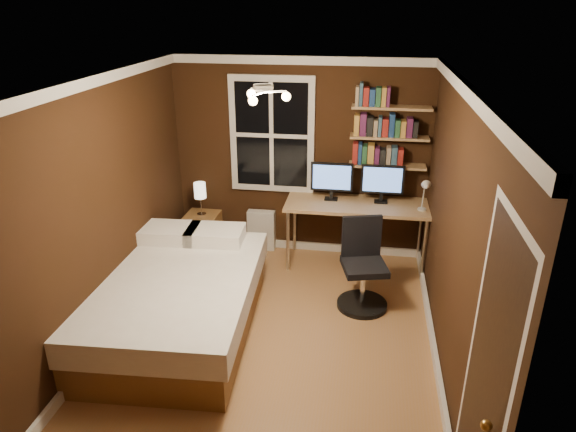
# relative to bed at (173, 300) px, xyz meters

# --- Properties ---
(floor) EXTENTS (4.20, 4.20, 0.00)m
(floor) POSITION_rel_bed_xyz_m (1.00, -0.08, -0.32)
(floor) COLOR #98693C
(floor) RESTS_ON ground
(wall_back) EXTENTS (3.20, 0.04, 2.50)m
(wall_back) POSITION_rel_bed_xyz_m (1.00, 2.02, 0.93)
(wall_back) COLOR black
(wall_back) RESTS_ON ground
(wall_left) EXTENTS (0.04, 4.20, 2.50)m
(wall_left) POSITION_rel_bed_xyz_m (-0.60, -0.08, 0.93)
(wall_left) COLOR black
(wall_left) RESTS_ON ground
(wall_right) EXTENTS (0.04, 4.20, 2.50)m
(wall_right) POSITION_rel_bed_xyz_m (2.60, -0.08, 0.93)
(wall_right) COLOR black
(wall_right) RESTS_ON ground
(ceiling) EXTENTS (3.20, 4.20, 0.02)m
(ceiling) POSITION_rel_bed_xyz_m (1.00, -0.08, 2.18)
(ceiling) COLOR white
(ceiling) RESTS_ON wall_back
(window) EXTENTS (1.06, 0.06, 1.46)m
(window) POSITION_rel_bed_xyz_m (0.65, 1.98, 1.23)
(window) COLOR silver
(window) RESTS_ON wall_back
(door) EXTENTS (0.03, 0.82, 2.05)m
(door) POSITION_rel_bed_xyz_m (2.59, -1.63, 0.70)
(door) COLOR black
(door) RESTS_ON ground
(door_knob) EXTENTS (0.06, 0.06, 0.06)m
(door_knob) POSITION_rel_bed_xyz_m (2.55, -1.93, 0.68)
(door_knob) COLOR #BB893A
(door_knob) RESTS_ON door
(ceiling_fixture) EXTENTS (0.44, 0.44, 0.18)m
(ceiling_fixture) POSITION_rel_bed_xyz_m (1.00, -0.18, 2.08)
(ceiling_fixture) COLOR beige
(ceiling_fixture) RESTS_ON ceiling
(bookshelf_lower) EXTENTS (0.92, 0.22, 0.03)m
(bookshelf_lower) POSITION_rel_bed_xyz_m (2.08, 1.90, 0.93)
(bookshelf_lower) COLOR #9C764C
(bookshelf_lower) RESTS_ON wall_back
(books_row_lower) EXTENTS (0.54, 0.16, 0.23)m
(books_row_lower) POSITION_rel_bed_xyz_m (2.08, 1.90, 1.06)
(books_row_lower) COLOR maroon
(books_row_lower) RESTS_ON bookshelf_lower
(bookshelf_middle) EXTENTS (0.92, 0.22, 0.03)m
(bookshelf_middle) POSITION_rel_bed_xyz_m (2.08, 1.90, 1.28)
(bookshelf_middle) COLOR #9C764C
(bookshelf_middle) RESTS_ON wall_back
(books_row_middle) EXTENTS (0.66, 0.16, 0.23)m
(books_row_middle) POSITION_rel_bed_xyz_m (2.08, 1.90, 1.41)
(books_row_middle) COLOR navy
(books_row_middle) RESTS_ON bookshelf_middle
(bookshelf_upper) EXTENTS (0.92, 0.22, 0.03)m
(bookshelf_upper) POSITION_rel_bed_xyz_m (2.08, 1.90, 1.63)
(bookshelf_upper) COLOR #9C764C
(bookshelf_upper) RESTS_ON wall_back
(books_row_upper) EXTENTS (0.42, 0.16, 0.23)m
(books_row_upper) POSITION_rel_bed_xyz_m (2.08, 1.90, 1.76)
(books_row_upper) COLOR #255634
(books_row_upper) RESTS_ON bookshelf_upper
(bed) EXTENTS (1.73, 2.32, 0.76)m
(bed) POSITION_rel_bed_xyz_m (0.00, 0.00, 0.00)
(bed) COLOR brown
(bed) RESTS_ON ground
(nightstand) EXTENTS (0.43, 0.43, 0.53)m
(nightstand) POSITION_rel_bed_xyz_m (-0.24, 1.72, -0.06)
(nightstand) COLOR brown
(nightstand) RESTS_ON ground
(bedside_lamp) EXTENTS (0.15, 0.15, 0.44)m
(bedside_lamp) POSITION_rel_bed_xyz_m (-0.24, 1.72, 0.42)
(bedside_lamp) COLOR #F0E6C9
(bedside_lamp) RESTS_ON nightstand
(radiator) EXTENTS (0.36, 0.13, 0.54)m
(radiator) POSITION_rel_bed_xyz_m (0.51, 1.91, -0.05)
(radiator) COLOR silver
(radiator) RESTS_ON ground
(desk) EXTENTS (1.74, 0.65, 0.82)m
(desk) POSITION_rel_bed_xyz_m (1.75, 1.67, 0.44)
(desk) COLOR #9C764C
(desk) RESTS_ON ground
(monitor_left) EXTENTS (0.51, 0.12, 0.47)m
(monitor_left) POSITION_rel_bed_xyz_m (1.43, 1.76, 0.74)
(monitor_left) COLOR black
(monitor_left) RESTS_ON desk
(monitor_right) EXTENTS (0.51, 0.12, 0.47)m
(monitor_right) POSITION_rel_bed_xyz_m (2.03, 1.76, 0.74)
(monitor_right) COLOR black
(monitor_right) RESTS_ON desk
(desk_lamp) EXTENTS (0.14, 0.32, 0.44)m
(desk_lamp) POSITION_rel_bed_xyz_m (2.51, 1.50, 0.72)
(desk_lamp) COLOR silver
(desk_lamp) RESTS_ON desk
(office_chair) EXTENTS (0.55, 0.55, 0.99)m
(office_chair) POSITION_rel_bed_xyz_m (1.87, 0.74, 0.05)
(office_chair) COLOR black
(office_chair) RESTS_ON ground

